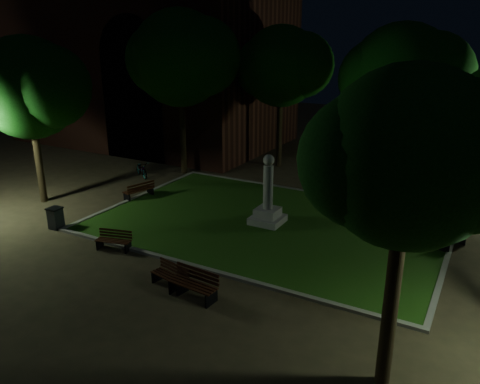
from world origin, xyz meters
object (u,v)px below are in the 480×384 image
(bench_west_near, at_px, (114,241))
(bench_far_side, at_px, (351,185))
(bench_left_side, at_px, (139,191))
(bench_right_side, at_px, (451,238))
(bicycle, at_px, (142,169))
(bench_near_right, at_px, (194,285))
(monument, at_px, (268,205))
(bench_near_left, at_px, (171,276))
(trash_bin, at_px, (56,218))

(bench_west_near, relative_size, bench_far_side, 0.81)
(bench_west_near, xyz_separation_m, bench_far_side, (6.29, 11.56, 0.09))
(bench_left_side, distance_m, bench_right_side, 15.05)
(bench_far_side, bearing_deg, bicycle, 2.11)
(bench_west_near, xyz_separation_m, bicycle, (-5.69, 8.40, 0.11))
(bench_west_near, xyz_separation_m, bench_left_side, (-3.17, 5.23, 0.06))
(bench_left_side, height_order, bench_right_side, bench_left_side)
(bench_far_side, distance_m, bicycle, 12.39)
(bench_right_side, bearing_deg, bicycle, 106.40)
(bench_near_right, height_order, bench_far_side, bench_far_side)
(monument, relative_size, bench_right_side, 1.96)
(bench_near_right, relative_size, bench_far_side, 0.96)
(bench_near_right, distance_m, bicycle, 14.41)
(monument, xyz_separation_m, bicycle, (-9.95, 3.05, -0.47))
(bench_right_side, bearing_deg, bench_far_side, 70.62)
(monument, relative_size, bicycle, 1.74)
(monument, xyz_separation_m, bench_left_side, (-7.43, -0.12, -0.53))
(bench_west_near, height_order, bicycle, bicycle)
(bench_near_left, distance_m, bench_right_side, 11.33)
(monument, distance_m, bench_near_right, 6.82)
(monument, xyz_separation_m, bench_near_left, (-0.48, -6.60, -0.58))
(bench_near_left, bearing_deg, bench_far_side, 91.06)
(bench_near_left, relative_size, bench_left_side, 0.89)
(bench_right_side, relative_size, bench_far_side, 0.87)
(trash_bin, height_order, bicycle, trash_bin)
(bench_near_left, height_order, trash_bin, trash_bin)
(bench_near_left, distance_m, bench_left_side, 9.50)
(trash_bin, bearing_deg, bench_west_near, -5.15)
(bench_far_side, relative_size, bicycle, 1.02)
(bench_near_right, height_order, bench_right_side, bench_near_right)
(bench_near_right, relative_size, bench_west_near, 1.18)
(bench_near_right, bearing_deg, trash_bin, 172.96)
(bench_left_side, relative_size, bench_right_side, 1.07)
(bench_near_right, relative_size, bench_right_side, 1.09)
(bench_far_side, bearing_deg, bench_west_near, 48.74)
(monument, bearing_deg, bench_west_near, -128.56)
(bench_near_right, distance_m, trash_bin, 8.81)
(bench_right_side, bearing_deg, trash_bin, 134.13)
(bench_near_left, xyz_separation_m, bench_right_side, (8.03, 7.99, 0.02))
(bench_west_near, bearing_deg, monument, 36.26)
(bench_left_side, relative_size, bench_far_side, 0.93)
(bench_right_side, xyz_separation_m, trash_bin, (-15.58, -6.39, 0.10))
(bench_near_right, height_order, bench_left_side, bench_near_right)
(bench_left_side, bearing_deg, bench_near_left, 62.98)
(bench_near_left, bearing_deg, bench_near_right, 2.92)
(bench_west_near, xyz_separation_m, trash_bin, (-3.77, 0.34, 0.13))
(monument, relative_size, trash_bin, 3.27)
(bench_far_side, bearing_deg, bench_left_side, 21.12)
(bench_west_near, distance_m, bench_far_side, 13.17)
(bench_right_side, relative_size, bicycle, 0.89)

